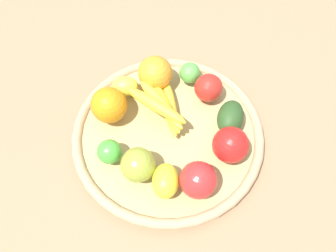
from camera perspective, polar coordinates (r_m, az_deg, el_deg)
ground_plane at (r=0.80m, az=-0.00°, el=-2.06°), size 2.40×2.40×0.00m
basket at (r=0.78m, az=-0.00°, el=-1.40°), size 0.43×0.43×0.04m
banana_bunch at (r=0.76m, az=-0.85°, el=3.42°), size 0.16×0.15×0.06m
apple_1 at (r=0.72m, az=10.23°, el=-3.07°), size 0.10×0.10×0.08m
apple_0 at (r=0.69m, az=-4.95°, el=-6.37°), size 0.08×0.08×0.07m
orange_1 at (r=0.76m, az=-9.63°, el=3.48°), size 0.11×0.11×0.08m
lime_0 at (r=0.72m, az=-9.61°, el=-4.18°), size 0.07×0.07×0.05m
apple_2 at (r=0.68m, az=5.02°, el=-8.81°), size 0.10×0.10×0.07m
apple_3 at (r=0.79m, az=6.66°, el=6.26°), size 0.07×0.07×0.06m
lemon_0 at (r=0.81m, az=-7.09°, el=6.49°), size 0.07×0.06×0.05m
orange_0 at (r=0.80m, az=-2.11°, el=8.68°), size 0.09×0.09×0.08m
avocado at (r=0.76m, az=10.20°, el=1.42°), size 0.06×0.08×0.06m
lemon_1 at (r=0.68m, az=-0.41°, el=-9.01°), size 0.07×0.08×0.05m
lime_1 at (r=0.82m, az=3.59°, el=8.71°), size 0.05×0.05×0.05m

